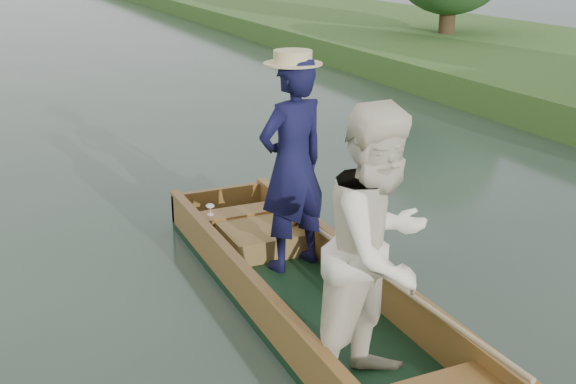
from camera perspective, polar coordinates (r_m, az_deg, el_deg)
name	(u,v)px	position (r m, az deg, el deg)	size (l,w,h in m)	color
ground	(317,320)	(6.17, 2.32, -10.06)	(120.00, 120.00, 0.00)	#283D30
punt	(331,240)	(5.66, 3.43, -3.82)	(1.29, 5.00, 2.10)	black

